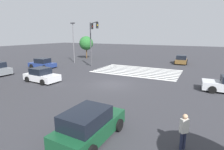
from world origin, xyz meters
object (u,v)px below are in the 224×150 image
at_px(traffic_signal_mast, 92,36).
at_px(car_1, 89,125).
at_px(car_3, 42,63).
at_px(car_4, 181,60).
at_px(car_0, 42,75).
at_px(tree_corner_b, 86,43).
at_px(street_light_pole_a, 73,39).
at_px(pedestrian, 184,130).

bearing_deg(traffic_signal_mast, car_1, -11.96).
height_order(car_3, car_4, car_4).
relative_size(traffic_signal_mast, car_1, 1.67).
bearing_deg(car_0, car_3, 140.66).
xyz_separation_m(car_3, car_4, (-19.42, -14.81, 0.02)).
height_order(car_0, tree_corner_b, tree_corner_b).
height_order(traffic_signal_mast, car_4, traffic_signal_mast).
bearing_deg(car_3, car_0, 135.23).
height_order(traffic_signal_mast, tree_corner_b, traffic_signal_mast).
xyz_separation_m(car_4, street_light_pole_a, (18.14, 8.41, 3.75)).
bearing_deg(pedestrian, tree_corner_b, -1.00).
bearing_deg(car_3, street_light_pole_a, -104.28).
distance_m(car_0, pedestrian, 16.55).
bearing_deg(car_1, car_4, -1.55).
height_order(car_1, pedestrian, pedestrian).
relative_size(traffic_signal_mast, tree_corner_b, 1.47).
height_order(car_1, tree_corner_b, tree_corner_b).
bearing_deg(traffic_signal_mast, car_4, 87.08).
relative_size(car_4, pedestrian, 2.56).
relative_size(car_3, car_4, 0.99).
bearing_deg(street_light_pole_a, car_1, 131.06).
bearing_deg(tree_corner_b, traffic_signal_mast, 130.66).
distance_m(car_3, street_light_pole_a, 7.54).
bearing_deg(car_3, pedestrian, 149.63).
relative_size(car_0, car_3, 0.93).
relative_size(car_3, tree_corner_b, 0.92).
xyz_separation_m(pedestrian, tree_corner_b, (22.76, -24.23, 2.39)).
bearing_deg(pedestrian, car_1, 63.10).
bearing_deg(street_light_pole_a, traffic_signal_mast, 156.50).
bearing_deg(traffic_signal_mast, pedestrian, -0.42).
relative_size(car_3, street_light_pole_a, 0.61).
bearing_deg(car_0, street_light_pole_a, 116.39).
height_order(car_4, tree_corner_b, tree_corner_b).
relative_size(pedestrian, street_light_pole_a, 0.24).
bearing_deg(car_3, traffic_signal_mast, -155.22).
xyz_separation_m(traffic_signal_mast, street_light_pole_a, (5.96, -2.59, -0.60)).
distance_m(car_3, tree_corner_b, 12.90).
distance_m(car_1, pedestrian, 4.51).
height_order(car_1, street_light_pole_a, street_light_pole_a).
xyz_separation_m(car_4, tree_corner_b, (19.74, 2.20, 2.67)).
distance_m(traffic_signal_mast, car_3, 9.27).
xyz_separation_m(car_4, pedestrian, (-3.02, 26.43, 0.28)).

